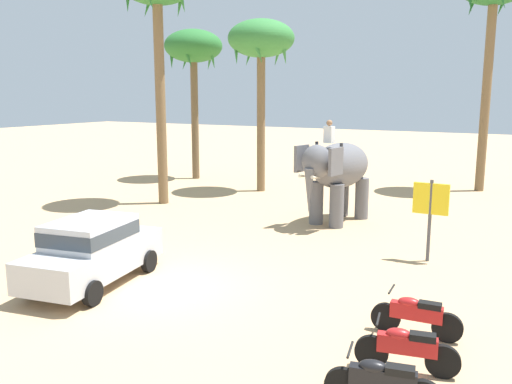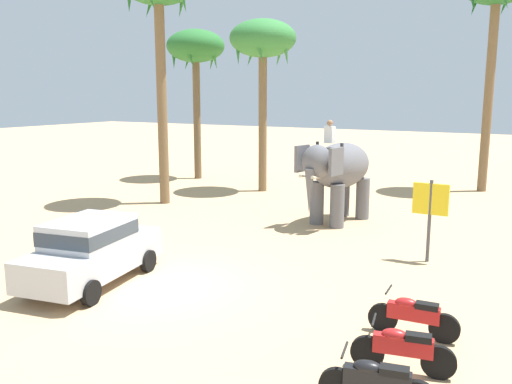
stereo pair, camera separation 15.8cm
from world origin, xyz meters
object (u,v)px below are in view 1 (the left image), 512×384
motorcycle_mid_row (416,315)px  signboard_yellow (431,204)px  motorcycle_nearest_camera (382,382)px  palm_tree_left_of_road (193,50)px  car_sedan_foreground (92,249)px  motorcycle_second_in_row (407,348)px  palm_tree_far_back (261,44)px  elephant_with_mahout (337,170)px

motorcycle_mid_row → signboard_yellow: 5.41m
motorcycle_nearest_camera → palm_tree_left_of_road: size_ratio=0.22×
car_sedan_foreground → motorcycle_second_in_row: car_sedan_foreground is taller
palm_tree_left_of_road → palm_tree_far_back: (5.17, -1.73, 0.02)m
car_sedan_foreground → motorcycle_second_in_row: 8.13m
palm_tree_left_of_road → elephant_with_mahout: bearing=-30.0°
motorcycle_second_in_row → elephant_with_mahout: bearing=116.8°
palm_tree_far_back → motorcycle_mid_row: bearing=-51.0°
motorcycle_second_in_row → signboard_yellow: bearing=98.3°
car_sedan_foreground → motorcycle_nearest_camera: size_ratio=2.42×
palm_tree_left_of_road → palm_tree_far_back: bearing=-18.5°
motorcycle_mid_row → car_sedan_foreground: bearing=-173.6°
motorcycle_second_in_row → signboard_yellow: size_ratio=0.74×
palm_tree_far_back → car_sedan_foreground: bearing=-79.3°
motorcycle_nearest_camera → motorcycle_mid_row: size_ratio=0.99×
elephant_with_mahout → signboard_yellow: size_ratio=1.67×
car_sedan_foreground → motorcycle_nearest_camera: 8.28m
elephant_with_mahout → palm_tree_far_back: 8.90m
motorcycle_nearest_camera → signboard_yellow: 8.20m
motorcycle_mid_row → motorcycle_nearest_camera: bearing=-87.5°
elephant_with_mahout → palm_tree_far_back: bearing=141.4°
palm_tree_left_of_road → palm_tree_far_back: size_ratio=1.00×
motorcycle_second_in_row → motorcycle_nearest_camera: bearing=-92.4°
car_sedan_foreground → palm_tree_far_back: palm_tree_far_back is taller
motorcycle_mid_row → elephant_with_mahout: bearing=119.9°
signboard_yellow → motorcycle_second_in_row: bearing=-81.7°
motorcycle_second_in_row → signboard_yellow: 6.91m
palm_tree_far_back → motorcycle_second_in_row: bearing=-53.6°
elephant_with_mahout → motorcycle_mid_row: size_ratio=2.22×
motorcycle_second_in_row → palm_tree_far_back: (-10.70, 14.51, 6.70)m
car_sedan_foreground → palm_tree_left_of_road: size_ratio=0.52×
car_sedan_foreground → elephant_with_mahout: 9.89m
elephant_with_mahout → signboard_yellow: elephant_with_mahout is taller
motorcycle_nearest_camera → car_sedan_foreground: bearing=166.3°
motorcycle_nearest_camera → palm_tree_far_back: size_ratio=0.21×
motorcycle_second_in_row → palm_tree_left_of_road: 23.67m
palm_tree_far_back → palm_tree_left_of_road: bearing=161.5°
elephant_with_mahout → motorcycle_mid_row: bearing=-60.1°
elephant_with_mahout → motorcycle_nearest_camera: 12.45m
palm_tree_left_of_road → signboard_yellow: 18.49m
motorcycle_mid_row → signboard_yellow: size_ratio=0.75×
elephant_with_mahout → motorcycle_nearest_camera: bearing=-66.2°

